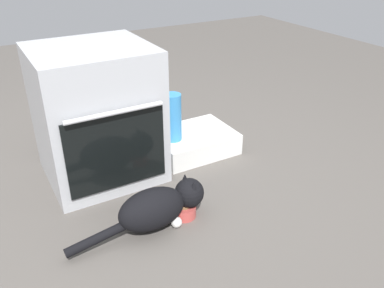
{
  "coord_description": "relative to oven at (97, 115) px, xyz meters",
  "views": [
    {
      "loc": [
        -0.58,
        -1.61,
        1.31
      ],
      "look_at": [
        0.4,
        0.1,
        0.25
      ],
      "focal_mm": 37.58,
      "sensor_mm": 36.0,
      "label": 1
    }
  ],
  "objects": [
    {
      "name": "water_bottle",
      "position": [
        0.45,
        -0.05,
        -0.1
      ],
      "size": [
        0.11,
        0.11,
        0.3
      ],
      "primitive_type": "cylinder",
      "color": "#388CD1",
      "rests_on": "pantry_cabinet"
    },
    {
      "name": "oven",
      "position": [
        0.0,
        0.0,
        0.0
      ],
      "size": [
        0.63,
        0.63,
        0.77
      ],
      "color": "#B7BABF",
      "rests_on": "ground"
    },
    {
      "name": "soda_can",
      "position": [
        0.45,
        0.1,
        -0.19
      ],
      "size": [
        0.07,
        0.07,
        0.12
      ],
      "primitive_type": "cylinder",
      "color": "green",
      "rests_on": "pantry_cabinet"
    },
    {
      "name": "food_bowl",
      "position": [
        0.22,
        -0.61,
        -0.35
      ],
      "size": [
        0.13,
        0.13,
        0.09
      ],
      "color": "#C64C47",
      "rests_on": "ground"
    },
    {
      "name": "pantry_cabinet",
      "position": [
        0.61,
        -0.03,
        -0.31
      ],
      "size": [
        0.51,
        0.39,
        0.14
      ],
      "primitive_type": "cube",
      "color": "white",
      "rests_on": "ground"
    },
    {
      "name": "ground",
      "position": [
        0.02,
        -0.45,
        -0.38
      ],
      "size": [
        8.0,
        8.0,
        0.0
      ],
      "primitive_type": "plane",
      "color": "#56514C"
    },
    {
      "name": "cat",
      "position": [
        0.08,
        -0.61,
        -0.27
      ],
      "size": [
        0.72,
        0.22,
        0.22
      ],
      "rotation": [
        0.0,
        0.0,
        0.05
      ],
      "color": "black",
      "rests_on": "ground"
    }
  ]
}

